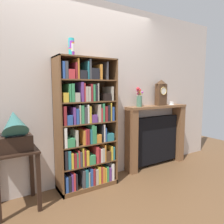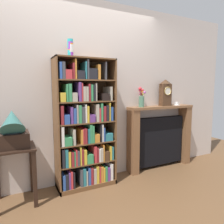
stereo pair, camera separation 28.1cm
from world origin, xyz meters
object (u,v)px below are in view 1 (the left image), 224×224
at_px(teacup_with_saucer, 171,103).
at_px(flower_vase, 139,98).
at_px(bookshelf, 86,131).
at_px(mantel_clock, 161,93).
at_px(gramophone, 14,132).
at_px(side_table_left, 16,166).
at_px(fireplace_mantel, 156,136).
at_px(cup_stack, 71,48).

bearing_deg(teacup_with_saucer, flower_vase, 179.68).
height_order(bookshelf, flower_vase, bookshelf).
bearing_deg(mantel_clock, gramophone, -176.29).
height_order(side_table_left, flower_vase, flower_vase).
distance_m(side_table_left, mantel_clock, 2.47).
height_order(bookshelf, gramophone, bookshelf).
xyz_separation_m(flower_vase, teacup_with_saucer, (0.74, -0.00, -0.11)).
relative_size(fireplace_mantel, mantel_clock, 2.76).
relative_size(cup_stack, teacup_with_saucer, 1.85).
bearing_deg(flower_vase, fireplace_mantel, 2.27).
bearing_deg(cup_stack, mantel_clock, 0.44).
bearing_deg(teacup_with_saucer, fireplace_mantel, 176.60).
distance_m(cup_stack, gramophone, 1.23).
bearing_deg(cup_stack, gramophone, -169.17).
xyz_separation_m(cup_stack, side_table_left, (-0.73, -0.10, -1.38)).
bearing_deg(teacup_with_saucer, mantel_clock, -179.52).
distance_m(side_table_left, teacup_with_saucer, 2.66).
xyz_separation_m(cup_stack, gramophone, (-0.73, -0.14, -0.98)).
distance_m(gramophone, teacup_with_saucer, 2.60).
bearing_deg(side_table_left, fireplace_mantel, 3.36).
xyz_separation_m(gramophone, mantel_clock, (2.33, 0.15, 0.40)).
height_order(fireplace_mantel, teacup_with_saucer, teacup_with_saucer).
bearing_deg(mantel_clock, side_table_left, -177.29).
xyz_separation_m(bookshelf, fireplace_mantel, (1.37, 0.09, -0.27)).
relative_size(cup_stack, fireplace_mantel, 0.19).
height_order(mantel_clock, flower_vase, mantel_clock).
bearing_deg(fireplace_mantel, flower_vase, -177.73).
bearing_deg(side_table_left, gramophone, -90.00).
bearing_deg(flower_vase, mantel_clock, -0.76).
xyz_separation_m(cup_stack, teacup_with_saucer, (1.87, 0.01, -0.78)).
relative_size(bookshelf, teacup_with_saucer, 13.82).
height_order(gramophone, mantel_clock, mantel_clock).
xyz_separation_m(bookshelf, cup_stack, (-0.16, 0.05, 1.08)).
bearing_deg(side_table_left, bookshelf, 2.96).
distance_m(cup_stack, fireplace_mantel, 2.04).
relative_size(fireplace_mantel, teacup_with_saucer, 9.59).
bearing_deg(flower_vase, cup_stack, -179.04).
relative_size(side_table_left, teacup_with_saucer, 5.40).
distance_m(mantel_clock, flower_vase, 0.49).
bearing_deg(bookshelf, side_table_left, -177.04).
distance_m(fireplace_mantel, flower_vase, 0.79).
relative_size(side_table_left, flower_vase, 2.17).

